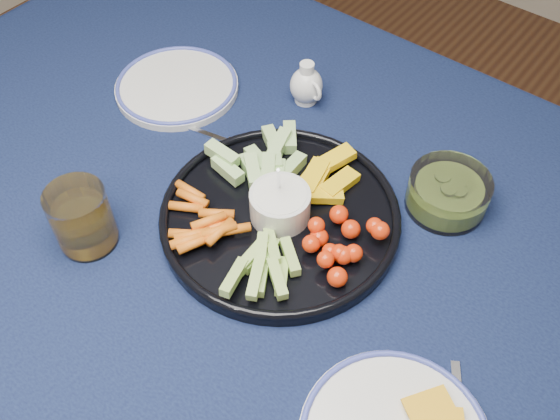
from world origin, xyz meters
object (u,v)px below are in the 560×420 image
Objects in this scene: pickle_bowl at (448,194)px; juice_tumbler at (83,221)px; side_plate_extra at (177,86)px; dining_table at (294,274)px; crudite_platter at (279,212)px; creamer_pitcher at (307,85)px.

pickle_bowl is 1.22× the size of juice_tumbler.
pickle_bowl is at bearing 6.53° from side_plate_extra.
crudite_platter is at bearing 158.85° from dining_table.
dining_table is at bearing 37.72° from juice_tumbler.
creamer_pitcher is 0.45m from juice_tumbler.
juice_tumbler is at bearing -142.28° from dining_table.
juice_tumbler reaches higher than side_plate_extra.
crudite_platter is 1.62× the size of side_plate_extra.
dining_table is 16.27× the size of juice_tumbler.
crudite_platter reaches higher than creamer_pitcher.
crudite_platter is (-0.04, 0.02, 0.11)m from dining_table.
crudite_platter is at bearing -134.92° from pickle_bowl.
dining_table is at bearing -56.32° from creamer_pitcher.
dining_table is 0.33m from juice_tumbler.
juice_tumbler reaches higher than dining_table.
creamer_pitcher is 0.24m from side_plate_extra.
side_plate_extra reaches higher than dining_table.
pickle_bowl is 0.54m from juice_tumbler.
dining_table is at bearing -125.16° from pickle_bowl.
side_plate_extra is at bearing 159.64° from dining_table.
crudite_platter is 4.49× the size of creamer_pitcher.
dining_table is 0.12m from crudite_platter.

